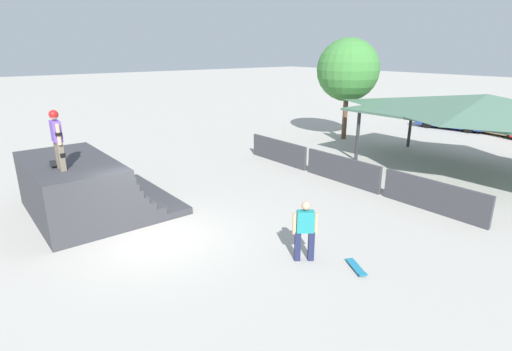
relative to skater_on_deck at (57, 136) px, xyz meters
The scene contains 11 objects.
ground_plane 3.97m from the skater_on_deck, 37.85° to the left, with size 160.00×160.00×0.00m, color #ADA8A0.
quarter_pipe_ramp 2.29m from the skater_on_deck, 142.15° to the left, with size 4.54×4.19×1.82m.
skater_on_deck is the anchor object (origin of this frame).
skateboard_on_deck 1.07m from the skater_on_deck, behind, with size 0.78×0.31×0.09m.
bystander_walking 7.29m from the skater_on_deck, 35.89° to the left, with size 0.46×0.57×1.59m.
skateboard_on_ground 8.79m from the skater_on_deck, 35.04° to the left, with size 0.84×0.56×0.09m.
barrier_fence 10.18m from the skater_on_deck, 77.02° to the left, with size 11.25×0.12×1.05m.
pavilion_shelter 15.86m from the skater_on_deck, 71.53° to the left, with size 10.70×5.25×3.37m.
tree_beside_pavilion 16.44m from the skater_on_deck, 100.71° to the left, with size 3.51×3.51×5.72m.
parked_car_blue 24.27m from the skater_on_deck, 91.55° to the left, with size 4.40×2.44×1.27m.
parked_car_tan 24.75m from the skater_on_deck, 84.70° to the left, with size 4.27×2.41×1.27m.
Camera 1 is at (9.79, -4.13, 5.12)m, focal length 28.00 mm.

